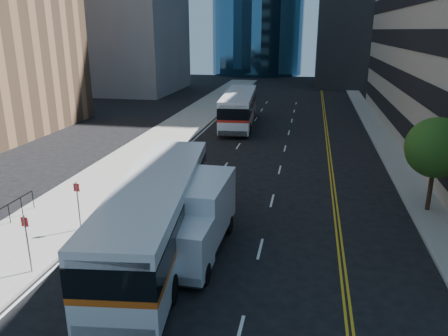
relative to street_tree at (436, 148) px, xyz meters
The scene contains 7 objects.
ground 12.58m from the street_tree, 138.37° to the right, with size 160.00×160.00×0.00m, color black.
sidewalk_west 26.11m from the street_tree, 138.92° to the left, with size 5.00×90.00×0.15m, color gray.
sidewalk_east 17.37m from the street_tree, 90.00° to the left, with size 2.00×90.00×0.15m, color gray.
street_tree is the anchor object (origin of this frame).
bus_front 14.85m from the street_tree, 151.83° to the right, with size 4.49×13.48×3.41m.
bus_rear 24.84m from the street_tree, 123.97° to the left, with size 3.87×13.39×3.41m.
box_truck 13.27m from the street_tree, 148.94° to the right, with size 2.35×6.54×3.11m.
Camera 1 is at (2.34, -15.87, 9.56)m, focal length 35.00 mm.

